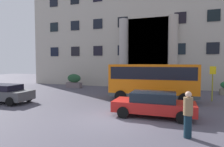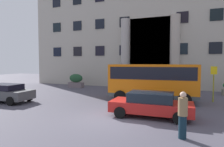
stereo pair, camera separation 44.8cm
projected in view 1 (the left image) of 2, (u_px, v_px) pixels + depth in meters
name	position (u px, v px, depth m)	size (l,w,h in m)	color
ground_plane	(113.00, 120.00, 9.96)	(80.00, 64.00, 0.12)	#4F4C58
office_building_facade	(155.00, 10.00, 25.87)	(32.51, 9.77, 20.36)	#B1AA9B
orange_minibus	(153.00, 79.00, 14.61)	(6.56, 2.87, 2.83)	orange
bus_stop_sign	(213.00, 80.00, 14.51)	(0.44, 0.08, 2.69)	#989C15
hedge_planter_far_west	(74.00, 81.00, 22.55)	(1.80, 0.71, 1.64)	slate
hedge_planter_east	(155.00, 85.00, 19.44)	(1.63, 0.91, 1.51)	slate
hedge_planter_far_east	(125.00, 84.00, 20.97)	(2.16, 0.70, 1.30)	#636658
parked_sedan_second	(153.00, 104.00, 10.46)	(4.39, 1.98, 1.34)	red
parked_estate_mid	(4.00, 93.00, 14.15)	(4.30, 2.04, 1.35)	#4B4B4E
pedestrian_child_trailing	(188.00, 114.00, 7.45)	(0.36, 0.36, 1.84)	#112734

